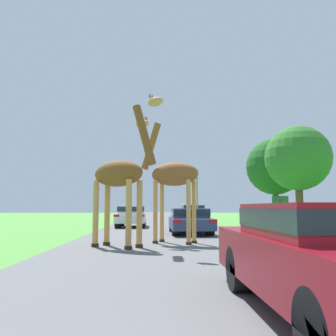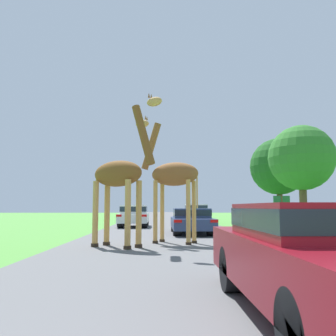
{
  "view_description": "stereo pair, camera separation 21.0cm",
  "coord_description": "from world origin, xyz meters",
  "px_view_note": "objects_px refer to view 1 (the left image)",
  "views": [
    {
      "loc": [
        -0.6,
        -0.58,
        1.31
      ],
      "look_at": [
        -0.1,
        12.46,
        2.74
      ],
      "focal_mm": 38.0,
      "sensor_mm": 36.0,
      "label": 1
    },
    {
      "loc": [
        -0.39,
        -0.59,
        1.31
      ],
      "look_at": [
        -0.1,
        12.46,
        2.74
      ],
      "focal_mm": 38.0,
      "sensor_mm": 36.0,
      "label": 2
    }
  ],
  "objects_px": {
    "car_queue_right": "(193,214)",
    "car_queue_left": "(190,220)",
    "car_lead_maroon": "(333,255)",
    "car_far_ahead": "(131,215)",
    "tree_left_edge": "(298,158)",
    "giraffe_companion": "(121,177)",
    "sign_post": "(281,209)",
    "tree_right_cluster": "(275,167)",
    "giraffe_near_road": "(172,176)"
  },
  "relations": [
    {
      "from": "car_queue_right",
      "to": "sign_post",
      "type": "relative_size",
      "value": 2.68
    },
    {
      "from": "car_far_ahead",
      "to": "tree_left_edge",
      "type": "bearing_deg",
      "value": 11.61
    },
    {
      "from": "giraffe_near_road",
      "to": "tree_right_cluster",
      "type": "distance_m",
      "value": 23.06
    },
    {
      "from": "tree_left_edge",
      "to": "tree_right_cluster",
      "type": "height_order",
      "value": "tree_right_cluster"
    },
    {
      "from": "car_lead_maroon",
      "to": "tree_left_edge",
      "type": "distance_m",
      "value": 23.94
    },
    {
      "from": "sign_post",
      "to": "giraffe_companion",
      "type": "bearing_deg",
      "value": -153.82
    },
    {
      "from": "car_far_ahead",
      "to": "sign_post",
      "type": "height_order",
      "value": "sign_post"
    },
    {
      "from": "car_lead_maroon",
      "to": "car_queue_right",
      "type": "xyz_separation_m",
      "value": [
        0.85,
        23.4,
        0.05
      ]
    },
    {
      "from": "car_far_ahead",
      "to": "tree_left_edge",
      "type": "relative_size",
      "value": 0.54
    },
    {
      "from": "giraffe_companion",
      "to": "car_queue_left",
      "type": "height_order",
      "value": "giraffe_companion"
    },
    {
      "from": "giraffe_near_road",
      "to": "sign_post",
      "type": "xyz_separation_m",
      "value": [
        4.7,
        1.85,
        -1.19
      ]
    },
    {
      "from": "giraffe_near_road",
      "to": "sign_post",
      "type": "bearing_deg",
      "value": -44.13
    },
    {
      "from": "car_queue_right",
      "to": "car_far_ahead",
      "type": "distance_m",
      "value": 6.03
    },
    {
      "from": "car_lead_maroon",
      "to": "sign_post",
      "type": "bearing_deg",
      "value": 73.27
    },
    {
      "from": "car_queue_left",
      "to": "tree_left_edge",
      "type": "bearing_deg",
      "value": 42.84
    },
    {
      "from": "car_lead_maroon",
      "to": "tree_right_cluster",
      "type": "relative_size",
      "value": 0.61
    },
    {
      "from": "car_queue_right",
      "to": "car_queue_left",
      "type": "bearing_deg",
      "value": -96.99
    },
    {
      "from": "car_lead_maroon",
      "to": "tree_left_edge",
      "type": "height_order",
      "value": "tree_left_edge"
    },
    {
      "from": "car_queue_left",
      "to": "car_far_ahead",
      "type": "xyz_separation_m",
      "value": [
        -3.28,
        5.85,
        0.09
      ]
    },
    {
      "from": "car_queue_right",
      "to": "sign_post",
      "type": "bearing_deg",
      "value": -79.46
    },
    {
      "from": "giraffe_companion",
      "to": "car_far_ahead",
      "type": "distance_m",
      "value": 11.96
    },
    {
      "from": "car_lead_maroon",
      "to": "car_queue_right",
      "type": "relative_size",
      "value": 1.0
    },
    {
      "from": "giraffe_companion",
      "to": "sign_post",
      "type": "distance_m",
      "value": 7.27
    },
    {
      "from": "car_lead_maroon",
      "to": "car_queue_left",
      "type": "height_order",
      "value": "car_lead_maroon"
    },
    {
      "from": "car_far_ahead",
      "to": "tree_left_edge",
      "type": "height_order",
      "value": "tree_left_edge"
    },
    {
      "from": "sign_post",
      "to": "car_far_ahead",
      "type": "bearing_deg",
      "value": 128.31
    },
    {
      "from": "car_queue_left",
      "to": "tree_right_cluster",
      "type": "xyz_separation_m",
      "value": [
        9.7,
        15.51,
        4.44
      ]
    },
    {
      "from": "car_queue_left",
      "to": "car_far_ahead",
      "type": "bearing_deg",
      "value": 119.29
    },
    {
      "from": "car_lead_maroon",
      "to": "tree_right_cluster",
      "type": "height_order",
      "value": "tree_right_cluster"
    },
    {
      "from": "car_lead_maroon",
      "to": "car_queue_right",
      "type": "distance_m",
      "value": 23.42
    },
    {
      "from": "giraffe_companion",
      "to": "car_queue_left",
      "type": "xyz_separation_m",
      "value": [
        2.88,
        6.0,
        -1.61
      ]
    },
    {
      "from": "car_lead_maroon",
      "to": "car_queue_right",
      "type": "height_order",
      "value": "car_queue_right"
    },
    {
      "from": "car_lead_maroon",
      "to": "car_far_ahead",
      "type": "height_order",
      "value": "car_far_ahead"
    },
    {
      "from": "giraffe_near_road",
      "to": "car_queue_left",
      "type": "xyz_separation_m",
      "value": [
        1.12,
        4.68,
        -1.76
      ]
    },
    {
      "from": "car_far_ahead",
      "to": "giraffe_companion",
      "type": "bearing_deg",
      "value": -88.04
    },
    {
      "from": "car_lead_maroon",
      "to": "tree_left_edge",
      "type": "xyz_separation_m",
      "value": [
        8.68,
        21.91,
        4.2
      ]
    },
    {
      "from": "car_queue_left",
      "to": "sign_post",
      "type": "bearing_deg",
      "value": -38.35
    },
    {
      "from": "car_queue_right",
      "to": "sign_post",
      "type": "distance_m",
      "value": 12.93
    },
    {
      "from": "car_queue_left",
      "to": "sign_post",
      "type": "relative_size",
      "value": 2.63
    },
    {
      "from": "car_lead_maroon",
      "to": "car_queue_left",
      "type": "xyz_separation_m",
      "value": [
        -0.36,
        13.53,
        -0.07
      ]
    },
    {
      "from": "car_lead_maroon",
      "to": "tree_left_edge",
      "type": "bearing_deg",
      "value": 68.39
    },
    {
      "from": "car_queue_right",
      "to": "tree_right_cluster",
      "type": "xyz_separation_m",
      "value": [
        8.49,
        5.64,
        4.31
      ]
    },
    {
      "from": "car_queue_right",
      "to": "tree_right_cluster",
      "type": "distance_m",
      "value": 11.07
    },
    {
      "from": "giraffe_companion",
      "to": "car_queue_left",
      "type": "relative_size",
      "value": 1.06
    },
    {
      "from": "tree_left_edge",
      "to": "car_queue_left",
      "type": "bearing_deg",
      "value": -137.16
    },
    {
      "from": "giraffe_near_road",
      "to": "tree_right_cluster",
      "type": "relative_size",
      "value": 0.62
    },
    {
      "from": "giraffe_near_road",
      "to": "car_lead_maroon",
      "type": "distance_m",
      "value": 9.13
    },
    {
      "from": "giraffe_near_road",
      "to": "car_queue_left",
      "type": "distance_m",
      "value": 5.12
    },
    {
      "from": "giraffe_near_road",
      "to": "car_lead_maroon",
      "type": "height_order",
      "value": "giraffe_near_road"
    },
    {
      "from": "giraffe_near_road",
      "to": "car_queue_right",
      "type": "xyz_separation_m",
      "value": [
        2.33,
        14.55,
        -1.64
      ]
    }
  ]
}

